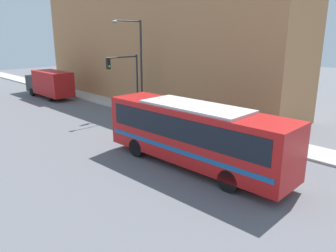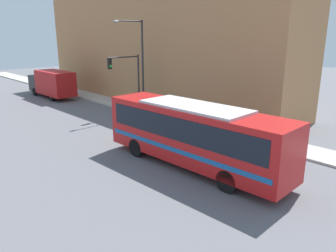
{
  "view_description": "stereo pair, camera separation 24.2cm",
  "coord_description": "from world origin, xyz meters",
  "px_view_note": "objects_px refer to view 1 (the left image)",
  "views": [
    {
      "loc": [
        -13.26,
        -8.98,
        6.93
      ],
      "look_at": [
        0.19,
        4.77,
        1.47
      ],
      "focal_mm": 35.0,
      "sensor_mm": 36.0,
      "label": 1
    },
    {
      "loc": [
        -13.09,
        -9.15,
        6.93
      ],
      "look_at": [
        0.19,
        4.77,
        1.47
      ],
      "focal_mm": 35.0,
      "sensor_mm": 36.0,
      "label": 2
    }
  ],
  "objects_px": {
    "fire_hydrant": "(233,130)",
    "parking_meter": "(161,107)",
    "city_bus": "(194,132)",
    "traffic_light_pole": "(127,73)",
    "delivery_truck": "(50,83)",
    "street_lamp": "(138,59)",
    "pedestrian_near_corner": "(157,104)"
  },
  "relations": [
    {
      "from": "delivery_truck",
      "to": "street_lamp",
      "type": "relative_size",
      "value": 0.95
    },
    {
      "from": "traffic_light_pole",
      "to": "street_lamp",
      "type": "bearing_deg",
      "value": -29.99
    },
    {
      "from": "city_bus",
      "to": "pedestrian_near_corner",
      "type": "xyz_separation_m",
      "value": [
        6.34,
        9.88,
        -0.94
      ]
    },
    {
      "from": "delivery_truck",
      "to": "fire_hydrant",
      "type": "distance_m",
      "value": 22.72
    },
    {
      "from": "delivery_truck",
      "to": "traffic_light_pole",
      "type": "height_order",
      "value": "traffic_light_pole"
    },
    {
      "from": "city_bus",
      "to": "street_lamp",
      "type": "xyz_separation_m",
      "value": [
        5.77,
        11.62,
        2.85
      ]
    },
    {
      "from": "parking_meter",
      "to": "street_lamp",
      "type": "bearing_deg",
      "value": 92.89
    },
    {
      "from": "delivery_truck",
      "to": "street_lamp",
      "type": "height_order",
      "value": "street_lamp"
    },
    {
      "from": "pedestrian_near_corner",
      "to": "street_lamp",
      "type": "bearing_deg",
      "value": 108.21
    },
    {
      "from": "fire_hydrant",
      "to": "city_bus",
      "type": "bearing_deg",
      "value": -165.17
    },
    {
      "from": "delivery_truck",
      "to": "fire_hydrant",
      "type": "bearing_deg",
      "value": -83.59
    },
    {
      "from": "delivery_truck",
      "to": "parking_meter",
      "type": "distance_m",
      "value": 15.46
    },
    {
      "from": "street_lamp",
      "to": "fire_hydrant",
      "type": "bearing_deg",
      "value": -89.21
    },
    {
      "from": "parking_meter",
      "to": "pedestrian_near_corner",
      "type": "xyz_separation_m",
      "value": [
        0.43,
        1.01,
        0.02
      ]
    },
    {
      "from": "fire_hydrant",
      "to": "parking_meter",
      "type": "xyz_separation_m",
      "value": [
        0.0,
        7.31,
        0.51
      ]
    },
    {
      "from": "traffic_light_pole",
      "to": "pedestrian_near_corner",
      "type": "relative_size",
      "value": 2.87
    },
    {
      "from": "city_bus",
      "to": "fire_hydrant",
      "type": "bearing_deg",
      "value": 13.44
    },
    {
      "from": "fire_hydrant",
      "to": "traffic_light_pole",
      "type": "xyz_separation_m",
      "value": [
        -1.01,
        10.55,
        3.1
      ]
    },
    {
      "from": "pedestrian_near_corner",
      "to": "delivery_truck",
      "type": "bearing_deg",
      "value": 101.77
    },
    {
      "from": "traffic_light_pole",
      "to": "parking_meter",
      "type": "height_order",
      "value": "traffic_light_pole"
    },
    {
      "from": "city_bus",
      "to": "street_lamp",
      "type": "distance_m",
      "value": 13.28
    },
    {
      "from": "city_bus",
      "to": "pedestrian_near_corner",
      "type": "bearing_deg",
      "value": 55.92
    },
    {
      "from": "parking_meter",
      "to": "fire_hydrant",
      "type": "bearing_deg",
      "value": -90.0
    },
    {
      "from": "traffic_light_pole",
      "to": "parking_meter",
      "type": "bearing_deg",
      "value": -72.77
    },
    {
      "from": "city_bus",
      "to": "street_lamp",
      "type": "height_order",
      "value": "street_lamp"
    },
    {
      "from": "traffic_light_pole",
      "to": "pedestrian_near_corner",
      "type": "distance_m",
      "value": 3.69
    },
    {
      "from": "delivery_truck",
      "to": "fire_hydrant",
      "type": "xyz_separation_m",
      "value": [
        2.53,
        -22.54,
        -1.14
      ]
    },
    {
      "from": "delivery_truck",
      "to": "parking_meter",
      "type": "relative_size",
      "value": 5.91
    },
    {
      "from": "parking_meter",
      "to": "street_lamp",
      "type": "distance_m",
      "value": 4.7
    },
    {
      "from": "traffic_light_pole",
      "to": "parking_meter",
      "type": "xyz_separation_m",
      "value": [
        1.01,
        -3.25,
        -2.58
      ]
    },
    {
      "from": "city_bus",
      "to": "traffic_light_pole",
      "type": "relative_size",
      "value": 2.18
    },
    {
      "from": "fire_hydrant",
      "to": "delivery_truck",
      "type": "bearing_deg",
      "value": 96.41
    }
  ]
}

